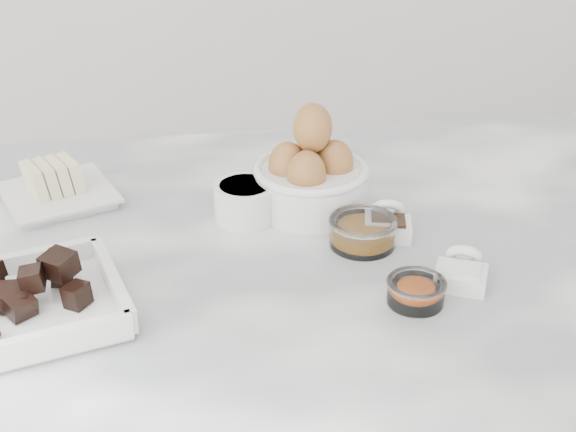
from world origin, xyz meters
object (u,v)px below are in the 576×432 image
object	(u,v)px
sugar_ramekin	(245,200)
salt_spoon	(462,271)
chocolate_dish	(9,303)
honey_bowl	(363,231)
butter_plate	(56,187)
vanilla_spoon	(388,224)
egg_bowl	(311,175)
zest_bowl	(416,290)

from	to	relation	value
sugar_ramekin	salt_spoon	bearing A→B (deg)	-39.44
chocolate_dish	sugar_ramekin	size ratio (longest dim) A/B	3.29
chocolate_dish	honey_bowl	distance (m)	0.41
butter_plate	sugar_ramekin	world-z (taller)	butter_plate
vanilla_spoon	butter_plate	bearing A→B (deg)	160.08
sugar_ramekin	honey_bowl	bearing A→B (deg)	-33.21
egg_bowl	honey_bowl	size ratio (longest dim) A/B	1.80
sugar_ramekin	honey_bowl	distance (m)	0.16
egg_bowl	zest_bowl	world-z (taller)	egg_bowl
butter_plate	vanilla_spoon	xyz separation A→B (m)	(0.42, -0.15, -0.01)
vanilla_spoon	sugar_ramekin	bearing A→B (deg)	159.11
zest_bowl	salt_spoon	distance (m)	0.07
butter_plate	egg_bowl	world-z (taller)	egg_bowl
honey_bowl	butter_plate	bearing A→B (deg)	155.45
sugar_ramekin	egg_bowl	xyz separation A→B (m)	(0.09, 0.02, 0.02)
chocolate_dish	honey_bowl	size ratio (longest dim) A/B	3.17
butter_plate	honey_bowl	world-z (taller)	butter_plate
egg_bowl	salt_spoon	distance (m)	0.25
sugar_ramekin	zest_bowl	size ratio (longest dim) A/B	1.24
vanilla_spoon	salt_spoon	distance (m)	0.13
vanilla_spoon	egg_bowl	bearing A→B (deg)	134.88
sugar_ramekin	zest_bowl	distance (m)	0.27
salt_spoon	sugar_ramekin	bearing A→B (deg)	140.56
chocolate_dish	salt_spoon	size ratio (longest dim) A/B	3.23
honey_bowl	sugar_ramekin	bearing A→B (deg)	146.79
butter_plate	egg_bowl	distance (m)	0.34
butter_plate	zest_bowl	world-z (taller)	butter_plate
butter_plate	honey_bowl	size ratio (longest dim) A/B	2.14
egg_bowl	honey_bowl	bearing A→B (deg)	-66.42
egg_bowl	vanilla_spoon	bearing A→B (deg)	-45.12
sugar_ramekin	salt_spoon	xyz separation A→B (m)	(0.22, -0.18, -0.01)
egg_bowl	sugar_ramekin	bearing A→B (deg)	-168.30
butter_plate	salt_spoon	xyz separation A→B (m)	(0.47, -0.27, -0.01)
egg_bowl	chocolate_dish	bearing A→B (deg)	-148.77
chocolate_dish	butter_plate	world-z (taller)	chocolate_dish
chocolate_dish	vanilla_spoon	bearing A→B (deg)	16.57
butter_plate	honey_bowl	xyz separation A→B (m)	(0.38, -0.17, -0.00)
chocolate_dish	zest_bowl	distance (m)	0.42
butter_plate	egg_bowl	size ratio (longest dim) A/B	1.18
chocolate_dish	honey_bowl	world-z (taller)	chocolate_dish
zest_bowl	vanilla_spoon	world-z (taller)	vanilla_spoon
zest_bowl	chocolate_dish	bearing A→B (deg)	176.98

